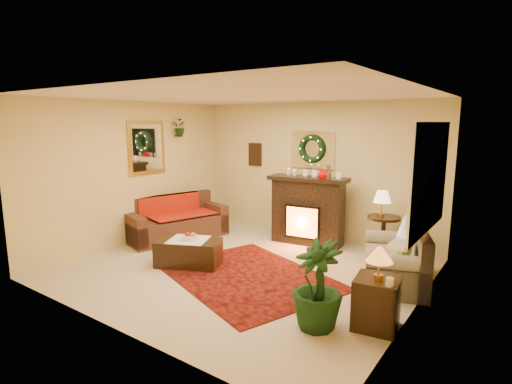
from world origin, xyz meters
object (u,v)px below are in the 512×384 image
Objects in this scene: side_table_round at (383,238)px; end_table_square at (376,304)px; fireplace at (308,214)px; coffee_table at (189,252)px; sofa at (176,216)px; loveseat at (395,254)px.

end_table_square is at bearing -73.75° from side_table_round.
fireplace is at bearing -178.50° from side_table_round.
sofa is at bearing 118.53° from coffee_table.
side_table_round is at bearing 96.07° from loveseat.
sofa is 4.45m from end_table_square.
sofa is 3.33× the size of end_table_square.
end_table_square is at bearing -28.52° from coffee_table.
loveseat is (1.87, -0.94, -0.13)m from fireplace.
end_table_square is at bearing 1.81° from sofa.
loveseat is 1.39× the size of coffee_table.
loveseat is at bearing -33.47° from fireplace.
coffee_table is at bearing -177.63° from loveseat.
end_table_square is 0.58× the size of coffee_table.
sofa reaches higher than side_table_round.
end_table_square is (0.69, -2.36, -0.05)m from side_table_round.
fireplace is at bearing 40.74° from coffee_table.
loveseat reaches higher than coffee_table.
coffee_table is at bearing -121.55° from fireplace.
side_table_round is at bearing 106.25° from end_table_square.
loveseat is at bearing -2.10° from coffee_table.
fireplace is at bearing 131.80° from end_table_square.
fireplace is 2.27× the size of end_table_square.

